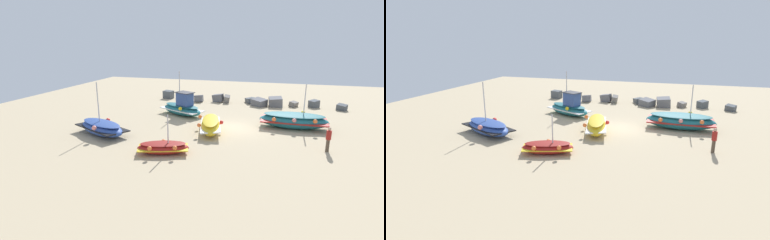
# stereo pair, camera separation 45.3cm
# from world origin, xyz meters

# --- Properties ---
(ground_plane) EXTENTS (52.89, 52.89, 0.00)m
(ground_plane) POSITION_xyz_m (0.00, 0.00, 0.00)
(ground_plane) COLOR tan
(fishing_boat_0) EXTENTS (5.44, 2.66, 3.70)m
(fishing_boat_0) POSITION_xyz_m (4.64, 1.30, 0.66)
(fishing_boat_0) COLOR #1E6670
(fishing_boat_0) RESTS_ON ground_plane
(fishing_boat_1) EXTENTS (2.44, 4.71, 1.15)m
(fishing_boat_1) POSITION_xyz_m (-1.64, -1.56, 0.58)
(fishing_boat_1) COLOR gold
(fishing_boat_1) RESTS_ON ground_plane
(fishing_boat_2) EXTENTS (3.56, 2.27, 2.57)m
(fishing_boat_2) POSITION_xyz_m (-3.56, -6.83, 0.40)
(fishing_boat_2) COLOR maroon
(fishing_boat_2) RESTS_ON ground_plane
(fishing_boat_3) EXTENTS (5.06, 3.81, 4.03)m
(fishing_boat_3) POSITION_xyz_m (-9.47, -4.45, 0.55)
(fishing_boat_3) COLOR #2D4C9E
(fishing_boat_3) RESTS_ON ground_plane
(fishing_boat_4) EXTENTS (4.81, 3.56, 4.16)m
(fishing_boat_4) POSITION_xyz_m (-5.38, 2.89, 0.72)
(fishing_boat_4) COLOR #1E6670
(fishing_boat_4) RESTS_ON ground_plane
(person_walking) EXTENTS (0.32, 0.32, 1.66)m
(person_walking) POSITION_xyz_m (6.59, -3.64, 0.95)
(person_walking) COLOR brown
(person_walking) RESTS_ON ground_plane
(breakwater_rocks) EXTENTS (20.26, 3.04, 1.22)m
(breakwater_rocks) POSITION_xyz_m (-0.35, 9.47, 0.40)
(breakwater_rocks) COLOR #4C5156
(breakwater_rocks) RESTS_ON ground_plane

